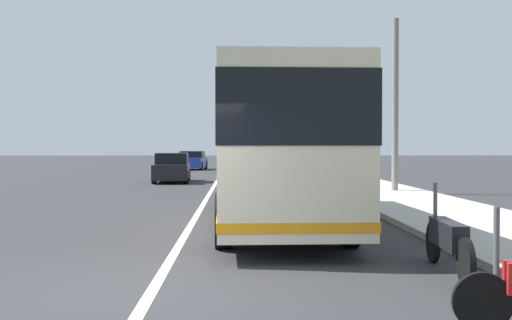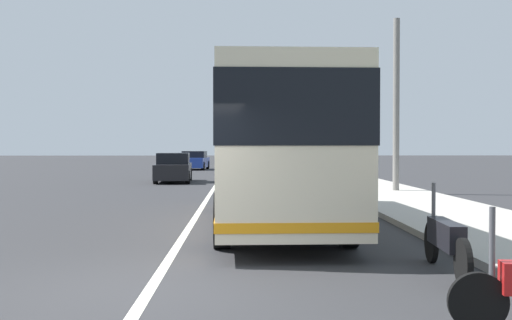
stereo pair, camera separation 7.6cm
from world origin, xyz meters
The scene contains 8 objects.
ground_plane centered at (0.00, 0.00, 0.00)m, with size 220.00×220.00×0.00m, color #2D2D30.
sidewalk_curb centered at (10.00, -6.54, 0.07)m, with size 110.00×3.60×0.14m, color #B2ADA3.
lane_divider_line centered at (10.00, 0.00, 0.00)m, with size 110.00×0.16×0.01m, color silver.
coach_bus centered at (6.61, -1.90, 1.95)m, with size 10.20×2.77×3.34m.
motorcycle_mid_row centered at (1.06, -4.13, 0.49)m, with size 2.38×0.32×1.27m.
car_far_distant centered at (40.48, 2.42, 0.67)m, with size 4.26×2.16×1.43m.
car_ahead_same_lane centered at (23.84, 2.25, 0.70)m, with size 4.40×1.92×1.48m.
utility_pole centered at (15.91, -7.12, 3.36)m, with size 0.25×0.25×6.71m, color slate.
Camera 1 is at (-7.82, -1.09, 1.85)m, focal length 43.74 mm.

